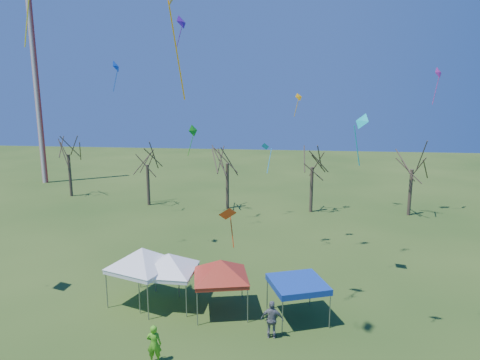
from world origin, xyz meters
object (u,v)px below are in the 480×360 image
object	(u,v)px
tree_3	(313,151)
tent_white_west	(142,252)
person_green	(154,344)
tent_white_mid	(169,257)
tree_2	(227,147)
person_grey	(272,320)
tree_4	(413,153)
radio_mast	(36,85)
tent_blue	(298,284)
tree_0	(67,139)
tree_1	(147,150)
tent_red	(221,263)

from	to	relation	value
tree_3	tent_white_west	distance (m)	22.61
person_green	tent_white_mid	bearing A→B (deg)	-87.26
tree_2	tree_3	xyz separation A→B (m)	(8.40, -0.33, -0.21)
person_green	person_grey	world-z (taller)	person_grey
person_grey	tree_4	bearing A→B (deg)	-116.54
radio_mast	tent_blue	world-z (taller)	radio_mast
tree_0	tree_3	bearing A→B (deg)	-7.08
tree_1	tent_red	world-z (taller)	tree_1
tree_1	tree_2	distance (m)	8.42
radio_mast	tent_white_west	size ratio (longest dim) A/B	6.23
radio_mast	tree_4	xyz separation A→B (m)	(43.36, -10.00, -6.44)
tree_1	tent_red	xyz separation A→B (m)	(11.19, -21.11, -3.03)
tree_3	person_grey	size ratio (longest dim) A/B	4.19
tree_1	tent_white_west	world-z (taller)	tree_1
radio_mast	person_green	world-z (taller)	radio_mast
tree_4	tree_1	bearing A→B (deg)	178.58
tree_4	tent_blue	xyz separation A→B (m)	(-10.87, -20.73, -4.13)
tree_1	person_grey	size ratio (longest dim) A/B	3.99
tree_0	person_grey	size ratio (longest dim) A/B	4.46
radio_mast	tree_3	bearing A→B (deg)	-16.31
radio_mast	person_grey	bearing A→B (deg)	-46.24
radio_mast	tent_red	bearing A→B (deg)	-46.98
tree_4	person_green	world-z (taller)	tree_4
tree_2	tent_white_mid	world-z (taller)	tree_2
tree_3	person_grey	distance (m)	23.43
tree_3	tent_blue	xyz separation A→B (m)	(-1.55, -20.77, -4.15)
tree_2	tent_white_west	distance (m)	20.67
tent_white_mid	person_grey	xyz separation A→B (m)	(5.82, -2.71, -1.82)
tent_white_mid	tree_2	bearing A→B (deg)	89.48
radio_mast	tree_1	world-z (taller)	radio_mast
tent_white_west	tent_red	xyz separation A→B (m)	(4.47, -0.50, -0.26)
tree_3	tree_2	bearing A→B (deg)	177.73
radio_mast	person_grey	distance (m)	46.66
tent_white_west	tent_blue	distance (m)	8.64
tent_blue	tree_2	bearing A→B (deg)	107.99
tent_blue	tent_white_mid	bearing A→B (deg)	173.59
tree_0	person_green	distance (m)	34.82
tree_2	tree_4	world-z (taller)	tree_2
tent_white_west	tree_1	bearing A→B (deg)	108.04
tree_2	tree_3	distance (m)	8.41
tree_0	tree_4	world-z (taller)	tree_0
tree_1	tent_white_west	distance (m)	21.85
tree_2	tree_4	size ratio (longest dim) A/B	1.04
tent_white_mid	tent_blue	world-z (taller)	tent_white_mid
tent_white_west	person_grey	distance (m)	8.07
tent_white_west	person_grey	bearing A→B (deg)	-20.14
radio_mast	tent_blue	distance (m)	45.95
tree_0	person_grey	world-z (taller)	tree_0
tree_1	person_green	bearing A→B (deg)	-70.76
tree_4	tent_blue	world-z (taller)	tree_4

